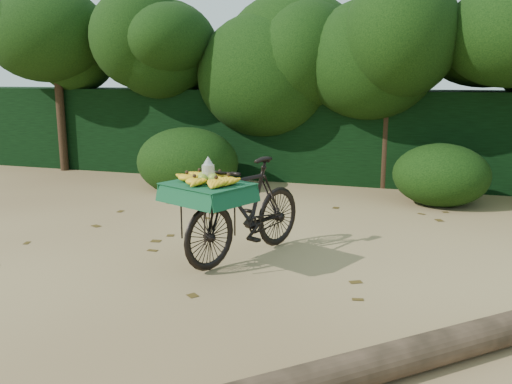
% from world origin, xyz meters
% --- Properties ---
extents(ground, '(80.00, 80.00, 0.00)m').
position_xyz_m(ground, '(0.00, 0.00, 0.00)').
color(ground, tan).
rests_on(ground, ground).
extents(vendor_bicycle, '(1.38, 2.02, 1.16)m').
position_xyz_m(vendor_bicycle, '(-0.68, 0.85, 0.59)').
color(vendor_bicycle, black).
rests_on(vendor_bicycle, ground).
extents(fallen_log, '(2.77, 2.61, 0.26)m').
position_xyz_m(fallen_log, '(1.13, -1.28, 0.13)').
color(fallen_log, brown).
rests_on(fallen_log, ground).
extents(hedge_backdrop, '(26.00, 1.80, 1.80)m').
position_xyz_m(hedge_backdrop, '(0.00, 6.30, 0.90)').
color(hedge_backdrop, black).
rests_on(hedge_backdrop, ground).
extents(tree_row, '(14.50, 2.00, 4.00)m').
position_xyz_m(tree_row, '(-0.65, 5.50, 2.00)').
color(tree_row, black).
rests_on(tree_row, ground).
extents(bush_clumps, '(8.80, 1.70, 0.90)m').
position_xyz_m(bush_clumps, '(0.50, 4.30, 0.45)').
color(bush_clumps, black).
rests_on(bush_clumps, ground).
extents(leaf_litter, '(7.00, 7.30, 0.01)m').
position_xyz_m(leaf_litter, '(0.00, 0.65, 0.01)').
color(leaf_litter, '#483613').
rests_on(leaf_litter, ground).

